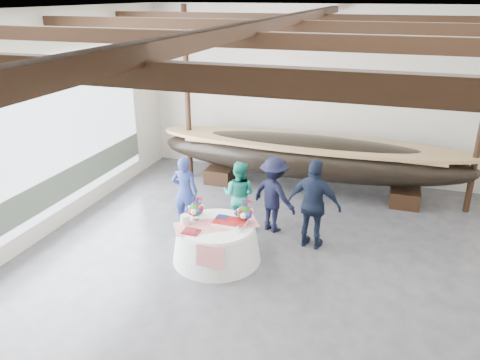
% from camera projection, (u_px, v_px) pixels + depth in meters
% --- Properties ---
extents(floor, '(10.00, 12.00, 0.01)m').
position_uv_depth(floor, '(267.00, 301.00, 7.75)').
color(floor, '#3D3D42').
rests_on(floor, ground).
extents(wall_back, '(10.00, 0.02, 4.50)m').
position_uv_depth(wall_back, '(330.00, 96.00, 12.19)').
color(wall_back, silver).
rests_on(wall_back, ground).
extents(wall_left, '(0.02, 12.00, 4.50)m').
position_uv_depth(wall_left, '(1.00, 143.00, 8.38)').
color(wall_left, silver).
rests_on(wall_left, ground).
extents(ceiling, '(10.00, 12.00, 0.01)m').
position_uv_depth(ceiling, '(274.00, 13.00, 6.07)').
color(ceiling, white).
rests_on(ceiling, wall_back).
extents(pavilion_structure, '(9.80, 11.76, 4.50)m').
position_uv_depth(pavilion_structure, '(287.00, 46.00, 6.98)').
color(pavilion_structure, black).
rests_on(pavilion_structure, ground).
extents(open_bay, '(0.03, 7.00, 3.20)m').
position_uv_depth(open_bay, '(45.00, 149.00, 9.40)').
color(open_bay, silver).
rests_on(open_bay, ground).
extents(longboat_display, '(7.87, 1.57, 1.48)m').
position_uv_depth(longboat_display, '(309.00, 157.00, 11.67)').
color(longboat_display, black).
rests_on(longboat_display, ground).
extents(banquet_table, '(1.68, 1.68, 0.72)m').
position_uv_depth(banquet_table, '(217.00, 242.00, 8.85)').
color(banquet_table, white).
rests_on(banquet_table, ground).
extents(tabletop_items, '(1.60, 1.30, 0.40)m').
position_uv_depth(tabletop_items, '(218.00, 215.00, 8.78)').
color(tabletop_items, red).
rests_on(tabletop_items, banquet_table).
extents(guest_woman_blue, '(0.61, 0.43, 1.56)m').
position_uv_depth(guest_woman_blue, '(185.00, 192.00, 10.03)').
color(guest_woman_blue, navy).
rests_on(guest_woman_blue, ground).
extents(guest_woman_teal, '(0.75, 0.60, 1.50)m').
position_uv_depth(guest_woman_teal, '(239.00, 195.00, 9.94)').
color(guest_woman_teal, '#1B8D77').
rests_on(guest_woman_teal, ground).
extents(guest_man_left, '(1.22, 1.01, 1.64)m').
position_uv_depth(guest_man_left, '(274.00, 195.00, 9.78)').
color(guest_man_left, black).
rests_on(guest_man_left, ground).
extents(guest_man_right, '(1.13, 0.61, 1.83)m').
position_uv_depth(guest_man_right, '(314.00, 205.00, 9.09)').
color(guest_man_right, black).
rests_on(guest_man_right, ground).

